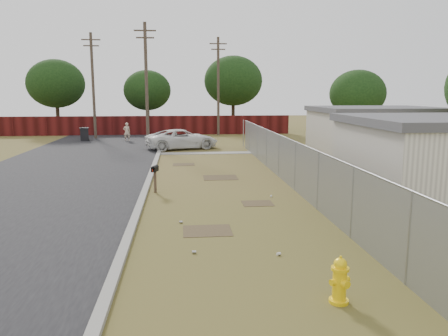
{
  "coord_description": "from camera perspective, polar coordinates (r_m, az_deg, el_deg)",
  "views": [
    {
      "loc": [
        -1.51,
        -17.14,
        3.95
      ],
      "look_at": [
        0.11,
        -0.69,
        1.1
      ],
      "focal_mm": 35.0,
      "sensor_mm": 36.0,
      "label": 1
    }
  ],
  "objects": [
    {
      "name": "ground",
      "position": [
        17.66,
        -0.57,
        -3.14
      ],
      "size": [
        120.0,
        120.0,
        0.0
      ],
      "primitive_type": "plane",
      "color": "brown",
      "rests_on": "ground"
    },
    {
      "name": "street",
      "position": [
        26.03,
        -17.18,
        0.65
      ],
      "size": [
        15.1,
        60.0,
        0.12
      ],
      "color": "black",
      "rests_on": "ground"
    },
    {
      "name": "chainlink_fence",
      "position": [
        19.01,
        8.55,
        0.13
      ],
      "size": [
        0.1,
        27.06,
        2.02
      ],
      "color": "gray",
      "rests_on": "ground"
    },
    {
      "name": "privacy_fence",
      "position": [
        42.49,
        -11.72,
        5.46
      ],
      "size": [
        30.0,
        0.12,
        1.8
      ],
      "primitive_type": "cube",
      "color": "#4F1111",
      "rests_on": "ground"
    },
    {
      "name": "utility_poles",
      "position": [
        37.88,
        -9.04,
        10.79
      ],
      "size": [
        12.6,
        8.24,
        9.0
      ],
      "color": "brown",
      "rests_on": "ground"
    },
    {
      "name": "houses",
      "position": [
        23.29,
        23.22,
        3.1
      ],
      "size": [
        9.3,
        17.24,
        3.1
      ],
      "color": "white",
      "rests_on": "ground"
    },
    {
      "name": "horizon_trees",
      "position": [
        40.78,
        -2.36,
        10.72
      ],
      "size": [
        33.32,
        31.94,
        7.78
      ],
      "color": "#352718",
      "rests_on": "ground"
    },
    {
      "name": "fire_hydrant",
      "position": [
        8.8,
        14.88,
        -14.08
      ],
      "size": [
        0.48,
        0.48,
        0.93
      ],
      "color": "yellow",
      "rests_on": "ground"
    },
    {
      "name": "mailbox",
      "position": [
        17.59,
        -9.02,
        -0.4
      ],
      "size": [
        0.29,
        0.48,
        1.11
      ],
      "color": "brown",
      "rests_on": "ground"
    },
    {
      "name": "pickup_truck",
      "position": [
        31.27,
        -5.5,
        3.78
      ],
      "size": [
        5.56,
        3.79,
        1.41
      ],
      "primitive_type": "imported",
      "rotation": [
        0.0,
        0.0,
        1.88
      ],
      "color": "silver",
      "rests_on": "ground"
    },
    {
      "name": "pedestrian",
      "position": [
        37.12,
        -12.58,
        4.63
      ],
      "size": [
        0.62,
        0.47,
        1.54
      ],
      "primitive_type": "imported",
      "rotation": [
        0.0,
        0.0,
        3.34
      ],
      "color": "beige",
      "rests_on": "ground"
    },
    {
      "name": "trash_bin",
      "position": [
        38.16,
        -17.77,
        4.23
      ],
      "size": [
        0.87,
        0.86,
        1.11
      ],
      "color": "black",
      "rests_on": "ground"
    },
    {
      "name": "scattered_litter",
      "position": [
        13.06,
        1.2,
        -7.64
      ],
      "size": [
        3.56,
        6.15,
        0.07
      ],
      "color": "silver",
      "rests_on": "ground"
    }
  ]
}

